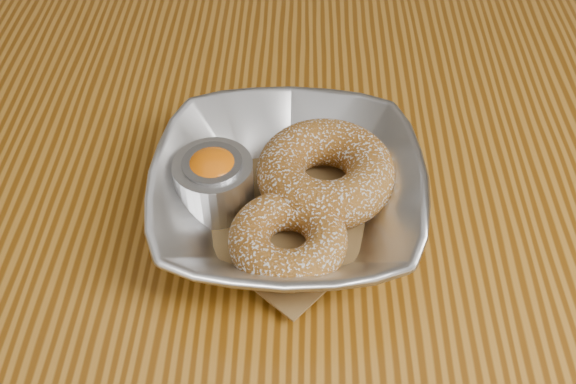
{
  "coord_description": "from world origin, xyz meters",
  "views": [
    {
      "loc": [
        -0.1,
        -0.4,
        1.16
      ],
      "look_at": [
        -0.11,
        -0.05,
        0.78
      ],
      "focal_mm": 42.0,
      "sensor_mm": 36.0,
      "label": 1
    }
  ],
  "objects_px": {
    "table": "(406,250)",
    "serving_bowl": "(288,196)",
    "donut_front": "(288,239)",
    "donut_back": "(326,172)",
    "ramekin": "(214,181)"
  },
  "relations": [
    {
      "from": "donut_back",
      "to": "ramekin",
      "type": "height_order",
      "value": "ramekin"
    },
    {
      "from": "donut_front",
      "to": "ramekin",
      "type": "relative_size",
      "value": 1.43
    },
    {
      "from": "table",
      "to": "donut_front",
      "type": "distance_m",
      "value": 0.19
    },
    {
      "from": "table",
      "to": "ramekin",
      "type": "height_order",
      "value": "ramekin"
    },
    {
      "from": "table",
      "to": "donut_front",
      "type": "bearing_deg",
      "value": -140.24
    },
    {
      "from": "table",
      "to": "donut_back",
      "type": "relative_size",
      "value": 10.9
    },
    {
      "from": "serving_bowl",
      "to": "donut_front",
      "type": "height_order",
      "value": "serving_bowl"
    },
    {
      "from": "donut_front",
      "to": "ramekin",
      "type": "xyz_separation_m",
      "value": [
        -0.06,
        0.05,
        0.01
      ]
    },
    {
      "from": "donut_front",
      "to": "donut_back",
      "type": "bearing_deg",
      "value": 66.96
    },
    {
      "from": "serving_bowl",
      "to": "donut_back",
      "type": "relative_size",
      "value": 1.91
    },
    {
      "from": "donut_back",
      "to": "ramekin",
      "type": "distance_m",
      "value": 0.09
    },
    {
      "from": "ramekin",
      "to": "table",
      "type": "bearing_deg",
      "value": 13.49
    },
    {
      "from": "serving_bowl",
      "to": "donut_back",
      "type": "bearing_deg",
      "value": 37.75
    },
    {
      "from": "table",
      "to": "serving_bowl",
      "type": "height_order",
      "value": "serving_bowl"
    },
    {
      "from": "serving_bowl",
      "to": "donut_back",
      "type": "distance_m",
      "value": 0.04
    }
  ]
}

